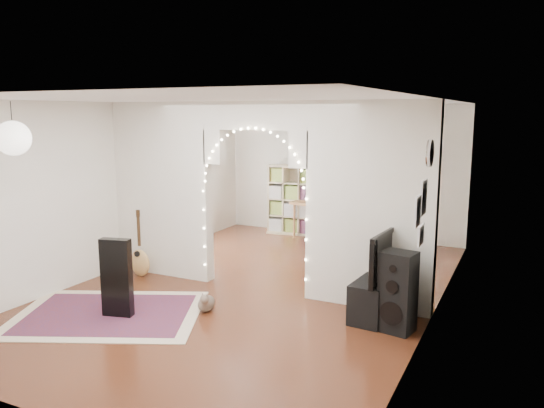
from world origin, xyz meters
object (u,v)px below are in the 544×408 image
at_px(floor_speaker, 398,292).
at_px(media_console, 377,297).
at_px(dining_table, 324,205).
at_px(acoustic_guitar, 140,252).
at_px(dining_chair_right, 362,241).
at_px(dining_chair_left, 321,243).
at_px(bookcase, 301,200).

relative_size(floor_speaker, media_console, 0.96).
bearing_deg(dining_table, acoustic_guitar, -106.86).
bearing_deg(acoustic_guitar, dining_chair_right, 35.41).
distance_m(floor_speaker, dining_chair_left, 3.46).
distance_m(bookcase, dining_table, 0.59).
distance_m(media_console, bookcase, 4.65).
bearing_deg(bookcase, floor_speaker, -64.52).
xyz_separation_m(acoustic_guitar, media_console, (3.76, 0.02, -0.14)).
height_order(media_console, dining_chair_right, media_console).
distance_m(dining_chair_left, dining_chair_right, 0.80).
bearing_deg(acoustic_guitar, dining_table, 53.25).
relative_size(bookcase, dining_chair_left, 3.14).
relative_size(dining_table, dining_chair_left, 2.79).
bearing_deg(bookcase, media_console, -65.32).
distance_m(acoustic_guitar, media_console, 3.76).
relative_size(acoustic_guitar, dining_table, 0.69).
height_order(dining_table, dining_chair_left, dining_table).
bearing_deg(media_console, dining_chair_left, 129.50).
bearing_deg(dining_chair_left, floor_speaker, -65.09).
bearing_deg(dining_table, media_console, -52.53).
distance_m(floor_speaker, dining_chair_right, 3.58).
height_order(acoustic_guitar, dining_chair_right, acoustic_guitar).
height_order(acoustic_guitar, floor_speaker, acoustic_guitar).
bearing_deg(floor_speaker, dining_chair_left, 137.10).
xyz_separation_m(floor_speaker, media_console, (-0.34, 0.37, -0.23)).
bearing_deg(media_console, dining_table, 124.37).
relative_size(acoustic_guitar, floor_speaker, 0.94).
height_order(media_console, bookcase, bookcase).
xyz_separation_m(media_console, dining_chair_right, (-1.05, 2.92, -0.03)).
bearing_deg(dining_chair_left, dining_chair_right, 27.54).
bearing_deg(dining_chair_right, dining_table, 161.27).
height_order(floor_speaker, dining_chair_left, floor_speaker).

